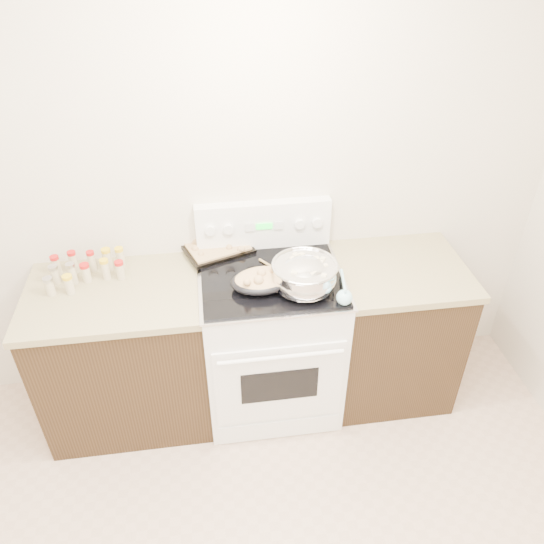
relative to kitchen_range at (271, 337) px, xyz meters
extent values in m
cube|color=beige|center=(-0.35, 0.35, 0.86)|extent=(4.00, 0.05, 2.70)
cube|color=black|center=(-0.83, 0.01, -0.05)|extent=(0.90, 0.64, 0.88)
cube|color=brown|center=(-0.83, 0.01, 0.41)|extent=(0.93, 0.67, 0.04)
cube|color=black|center=(0.73, 0.01, -0.05)|extent=(0.70, 0.64, 0.88)
cube|color=brown|center=(0.73, 0.01, 0.41)|extent=(0.73, 0.67, 0.04)
cube|color=white|center=(0.00, 0.00, -0.03)|extent=(0.76, 0.66, 0.92)
cube|color=white|center=(0.00, -0.34, -0.04)|extent=(0.70, 0.01, 0.55)
cube|color=black|center=(0.00, -0.35, -0.04)|extent=(0.42, 0.01, 0.22)
cylinder|color=white|center=(0.00, -0.38, 0.21)|extent=(0.65, 0.02, 0.02)
cube|color=white|center=(0.00, -0.34, -0.41)|extent=(0.70, 0.01, 0.14)
cube|color=silver|center=(0.00, 0.00, 0.44)|extent=(0.78, 0.68, 0.01)
cube|color=black|center=(0.00, 0.00, 0.45)|extent=(0.74, 0.64, 0.01)
cube|color=white|center=(0.00, 0.29, 0.59)|extent=(0.76, 0.07, 0.28)
cylinder|color=white|center=(-0.30, 0.24, 0.61)|extent=(0.06, 0.02, 0.06)
cylinder|color=white|center=(-0.20, 0.24, 0.61)|extent=(0.06, 0.02, 0.06)
cylinder|color=white|center=(0.20, 0.24, 0.61)|extent=(0.06, 0.02, 0.06)
cylinder|color=white|center=(0.30, 0.24, 0.61)|extent=(0.06, 0.02, 0.06)
cube|color=#19E533|center=(0.00, 0.25, 0.61)|extent=(0.09, 0.00, 0.04)
cube|color=silver|center=(-0.08, 0.25, 0.61)|extent=(0.05, 0.00, 0.05)
cube|color=silver|center=(0.08, 0.25, 0.61)|extent=(0.05, 0.00, 0.05)
ellipsoid|color=silver|center=(0.15, -0.14, 0.52)|extent=(0.43, 0.43, 0.20)
cylinder|color=silver|center=(0.15, -0.14, 0.46)|extent=(0.18, 0.18, 0.01)
torus|color=silver|center=(0.15, -0.14, 0.60)|extent=(0.34, 0.34, 0.02)
cylinder|color=silver|center=(0.15, -0.14, 0.54)|extent=(0.32, 0.32, 0.11)
cylinder|color=brown|center=(0.15, -0.14, 0.59)|extent=(0.30, 0.30, 0.00)
cube|color=beige|center=(0.13, -0.20, 0.59)|extent=(0.03, 0.03, 0.02)
cube|color=beige|center=(0.10, -0.07, 0.59)|extent=(0.03, 0.03, 0.02)
cube|color=beige|center=(0.14, -0.17, 0.59)|extent=(0.04, 0.04, 0.03)
cube|color=beige|center=(0.26, -0.10, 0.59)|extent=(0.03, 0.03, 0.02)
cube|color=beige|center=(0.15, -0.17, 0.59)|extent=(0.04, 0.04, 0.02)
cube|color=beige|center=(0.26, -0.15, 0.59)|extent=(0.03, 0.03, 0.02)
cube|color=beige|center=(0.12, -0.04, 0.59)|extent=(0.04, 0.04, 0.03)
cube|color=beige|center=(0.18, -0.21, 0.59)|extent=(0.04, 0.04, 0.03)
cube|color=beige|center=(0.21, -0.12, 0.59)|extent=(0.03, 0.03, 0.02)
cube|color=beige|center=(0.23, -0.24, 0.59)|extent=(0.03, 0.03, 0.02)
cube|color=beige|center=(0.09, -0.20, 0.59)|extent=(0.04, 0.04, 0.03)
cube|color=beige|center=(0.22, -0.09, 0.59)|extent=(0.03, 0.03, 0.02)
cube|color=beige|center=(0.16, -0.04, 0.59)|extent=(0.03, 0.03, 0.02)
cube|color=beige|center=(0.09, -0.17, 0.59)|extent=(0.03, 0.03, 0.02)
cube|color=beige|center=(0.24, -0.12, 0.59)|extent=(0.03, 0.03, 0.02)
cube|color=beige|center=(0.10, -0.08, 0.59)|extent=(0.03, 0.03, 0.02)
cube|color=beige|center=(0.10, -0.09, 0.59)|extent=(0.03, 0.03, 0.02)
ellipsoid|color=black|center=(-0.06, -0.10, 0.49)|extent=(0.35, 0.26, 0.08)
ellipsoid|color=tan|center=(-0.06, -0.10, 0.51)|extent=(0.31, 0.24, 0.06)
sphere|color=tan|center=(-0.14, -0.17, 0.54)|extent=(0.04, 0.04, 0.04)
sphere|color=tan|center=(0.04, -0.10, 0.54)|extent=(0.06, 0.06, 0.06)
sphere|color=tan|center=(-0.08, -0.15, 0.54)|extent=(0.04, 0.04, 0.04)
sphere|color=tan|center=(0.01, -0.08, 0.54)|extent=(0.04, 0.04, 0.04)
sphere|color=tan|center=(0.02, -0.09, 0.54)|extent=(0.05, 0.05, 0.05)
sphere|color=tan|center=(-0.08, -0.15, 0.54)|extent=(0.05, 0.05, 0.05)
sphere|color=tan|center=(-0.06, -0.10, 0.54)|extent=(0.05, 0.05, 0.05)
sphere|color=tan|center=(0.03, -0.06, 0.54)|extent=(0.04, 0.04, 0.04)
cube|color=black|center=(-0.26, 0.28, 0.46)|extent=(0.43, 0.36, 0.02)
cube|color=tan|center=(-0.26, 0.28, 0.48)|extent=(0.38, 0.32, 0.02)
sphere|color=tan|center=(-0.39, 0.26, 0.49)|extent=(0.04, 0.04, 0.04)
sphere|color=tan|center=(-0.20, 0.28, 0.49)|extent=(0.03, 0.03, 0.03)
sphere|color=tan|center=(-0.14, 0.22, 0.49)|extent=(0.04, 0.04, 0.04)
sphere|color=tan|center=(-0.34, 0.34, 0.49)|extent=(0.03, 0.03, 0.03)
sphere|color=tan|center=(-0.28, 0.34, 0.49)|extent=(0.03, 0.03, 0.03)
sphere|color=tan|center=(-0.13, 0.21, 0.49)|extent=(0.03, 0.03, 0.03)
sphere|color=tan|center=(-0.27, 0.31, 0.49)|extent=(0.04, 0.04, 0.04)
sphere|color=tan|center=(-0.20, 0.24, 0.49)|extent=(0.04, 0.04, 0.04)
sphere|color=tan|center=(-0.39, 0.33, 0.49)|extent=(0.04, 0.04, 0.04)
sphere|color=tan|center=(-0.36, 0.20, 0.49)|extent=(0.03, 0.03, 0.03)
cylinder|color=#A8884D|center=(0.03, 0.04, 0.46)|extent=(0.16, 0.21, 0.01)
sphere|color=#A8884D|center=(-0.03, -0.05, 0.47)|extent=(0.04, 0.04, 0.04)
sphere|color=#9FDFEE|center=(0.33, -0.28, 0.48)|extent=(0.08, 0.08, 0.08)
cylinder|color=#9FDFEE|center=(0.35, -0.18, 0.51)|extent=(0.06, 0.26, 0.07)
cylinder|color=#BFB28C|center=(-1.14, 0.21, 0.48)|extent=(0.04, 0.04, 0.09)
cylinder|color=#B21414|center=(-1.14, 0.21, 0.53)|extent=(0.05, 0.05, 0.02)
cylinder|color=#BFB28C|center=(-1.05, 0.21, 0.49)|extent=(0.04, 0.04, 0.11)
cylinder|color=#B21414|center=(-1.05, 0.21, 0.55)|extent=(0.04, 0.04, 0.02)
cylinder|color=#BFB28C|center=(-0.95, 0.21, 0.48)|extent=(0.04, 0.04, 0.11)
cylinder|color=#B21414|center=(-0.95, 0.21, 0.55)|extent=(0.04, 0.04, 0.02)
cylinder|color=#BFB28C|center=(-0.87, 0.21, 0.49)|extent=(0.05, 0.05, 0.11)
cylinder|color=gold|center=(-0.87, 0.21, 0.55)|extent=(0.05, 0.05, 0.02)
cylinder|color=#BFB28C|center=(-0.80, 0.21, 0.49)|extent=(0.04, 0.04, 0.11)
cylinder|color=gold|center=(-0.80, 0.21, 0.55)|extent=(0.05, 0.05, 0.02)
cylinder|color=#BFB28C|center=(-1.13, 0.12, 0.47)|extent=(0.05, 0.05, 0.09)
cylinder|color=#B2B2B7|center=(-1.13, 0.12, 0.53)|extent=(0.05, 0.05, 0.02)
cylinder|color=#BFB28C|center=(-1.04, 0.11, 0.48)|extent=(0.04, 0.04, 0.11)
cylinder|color=#B2B2B7|center=(-1.04, 0.11, 0.55)|extent=(0.05, 0.05, 0.02)
cylinder|color=#BFB28C|center=(-0.97, 0.11, 0.48)|extent=(0.05, 0.05, 0.09)
cylinder|color=#B21414|center=(-0.97, 0.11, 0.53)|extent=(0.05, 0.05, 0.02)
cylinder|color=#BFB28C|center=(-0.87, 0.12, 0.48)|extent=(0.04, 0.04, 0.10)
cylinder|color=gold|center=(-0.87, 0.12, 0.54)|extent=(0.05, 0.05, 0.02)
cylinder|color=#BFB28C|center=(-0.79, 0.11, 0.48)|extent=(0.04, 0.04, 0.09)
cylinder|color=#B21414|center=(-0.79, 0.11, 0.53)|extent=(0.05, 0.05, 0.02)
cylinder|color=#BFB28C|center=(-1.14, 0.02, 0.47)|extent=(0.05, 0.05, 0.09)
cylinder|color=#B2B2B7|center=(-1.14, 0.02, 0.53)|extent=(0.05, 0.05, 0.02)
cylinder|color=#BFB28C|center=(-1.04, 0.02, 0.48)|extent=(0.05, 0.05, 0.09)
cylinder|color=gold|center=(-1.04, 0.02, 0.53)|extent=(0.05, 0.05, 0.02)
camera|label=1|loc=(-0.32, -2.27, 2.12)|focal=35.00mm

